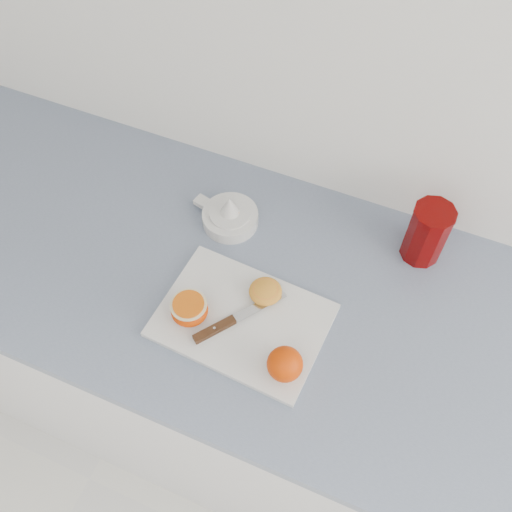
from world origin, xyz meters
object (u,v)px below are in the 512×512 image
(counter, at_px, (298,388))
(citrus_juicer, at_px, (230,216))
(half_orange, at_px, (189,309))
(cutting_board, at_px, (242,320))
(red_tumbler, at_px, (426,235))

(counter, distance_m, citrus_juicer, 0.54)
(counter, height_order, half_orange, half_orange)
(cutting_board, xyz_separation_m, red_tumbler, (0.28, 0.29, 0.06))
(counter, relative_size, red_tumbler, 18.38)
(counter, distance_m, cutting_board, 0.47)
(half_orange, distance_m, red_tumbler, 0.49)
(counter, relative_size, half_orange, 35.38)
(counter, distance_m, red_tumbler, 0.57)
(counter, xyz_separation_m, citrus_juicer, (-0.24, 0.13, 0.47))
(counter, xyz_separation_m, cutting_board, (-0.11, -0.09, 0.45))
(half_orange, bearing_deg, citrus_juicer, 96.46)
(counter, distance_m, half_orange, 0.53)
(counter, bearing_deg, red_tumbler, 51.82)
(cutting_board, relative_size, red_tumbler, 2.30)
(citrus_juicer, height_order, red_tumbler, red_tumbler)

